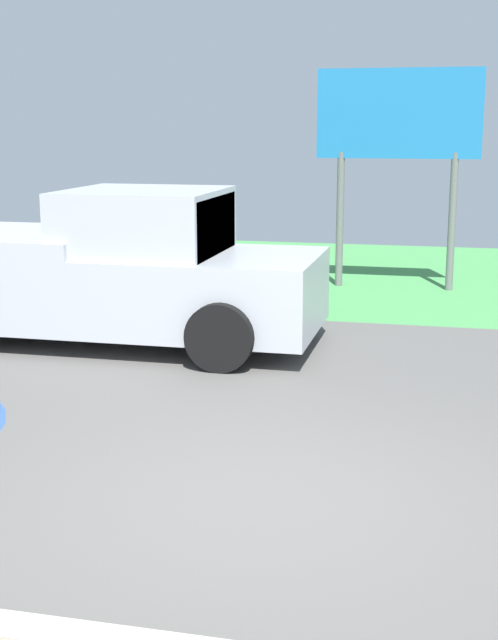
% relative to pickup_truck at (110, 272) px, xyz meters
% --- Properties ---
extents(ground_plane, '(40.00, 22.00, 0.20)m').
position_rel_pickup_truck_xyz_m(ground_plane, '(2.81, -1.33, -0.92)').
color(ground_plane, '#565451').
extents(pickup_truck, '(5.20, 2.28, 1.88)m').
position_rel_pickup_truck_xyz_m(pickup_truck, '(0.00, 0.00, 0.00)').
color(pickup_truck, '#ADB2BA').
rests_on(pickup_truck, ground_plane).
extents(roadside_billboard, '(2.60, 0.12, 3.50)m').
position_rel_pickup_truck_xyz_m(roadside_billboard, '(3.15, 4.48, 1.68)').
color(roadside_billboard, slate).
rests_on(roadside_billboard, ground_plane).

